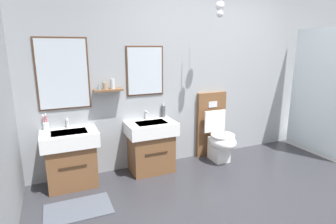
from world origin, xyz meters
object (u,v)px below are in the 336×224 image
at_px(vanity_sink_left, 71,157).
at_px(vanity_sink_right, 151,145).
at_px(soap_dispenser, 163,111).
at_px(toilet, 217,135).
at_px(toothbrush_cup, 46,126).
at_px(shower_tray, 323,125).

relative_size(vanity_sink_left, vanity_sink_right, 1.00).
distance_m(vanity_sink_right, soap_dispenser, 0.51).
height_order(vanity_sink_left, toilet, toilet).
bearing_deg(toothbrush_cup, vanity_sink_left, -32.39).
distance_m(toilet, shower_tray, 1.84).
bearing_deg(shower_tray, toilet, 167.54).
bearing_deg(toilet, toothbrush_cup, 176.04).
xyz_separation_m(vanity_sink_right, shower_tray, (2.85, -0.40, 0.05)).
xyz_separation_m(toothbrush_cup, soap_dispenser, (1.53, 0.01, 0.03)).
xyz_separation_m(vanity_sink_left, shower_tray, (3.88, -0.40, 0.05)).
height_order(toothbrush_cup, shower_tray, shower_tray).
relative_size(toilet, toothbrush_cup, 4.81).
distance_m(vanity_sink_left, soap_dispenser, 1.36).
bearing_deg(shower_tray, soap_dispenser, 167.65).
xyz_separation_m(vanity_sink_right, soap_dispenser, (0.26, 0.17, 0.41)).
bearing_deg(shower_tray, toothbrush_cup, 172.29).
height_order(toilet, shower_tray, shower_tray).
bearing_deg(soap_dispenser, shower_tray, -12.35).
xyz_separation_m(soap_dispenser, shower_tray, (2.59, -0.57, -0.36)).
bearing_deg(toothbrush_cup, soap_dispenser, 0.37).
bearing_deg(toilet, shower_tray, -12.46).
distance_m(toilet, toothbrush_cup, 2.36).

